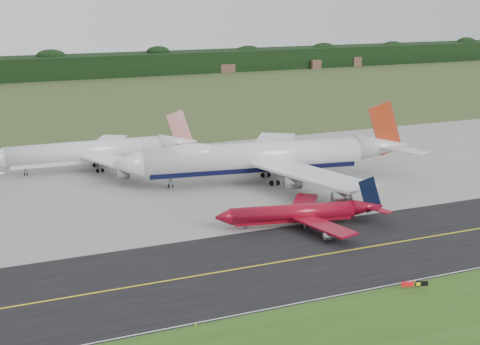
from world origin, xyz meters
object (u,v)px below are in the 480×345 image
at_px(jet_star_tail, 96,152).
at_px(taxiway_sign, 415,284).
at_px(jet_ba_747, 264,157).
at_px(jet_red_737, 302,213).

relative_size(jet_star_tail, taxiway_sign, 13.44).
xyz_separation_m(jet_ba_747, jet_red_737, (-6.29, -32.05, -3.87)).
bearing_deg(jet_red_737, jet_star_tail, 116.35).
bearing_deg(jet_red_737, jet_ba_747, 78.90).
height_order(jet_ba_747, jet_red_737, jet_ba_747).
xyz_separation_m(jet_ba_747, jet_star_tail, (-35.93, 27.81, -1.58)).
bearing_deg(jet_ba_747, jet_star_tail, 142.26).
height_order(jet_red_737, jet_star_tail, jet_star_tail).
height_order(jet_star_tail, taxiway_sign, jet_star_tail).
height_order(jet_ba_747, taxiway_sign, jet_ba_747).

